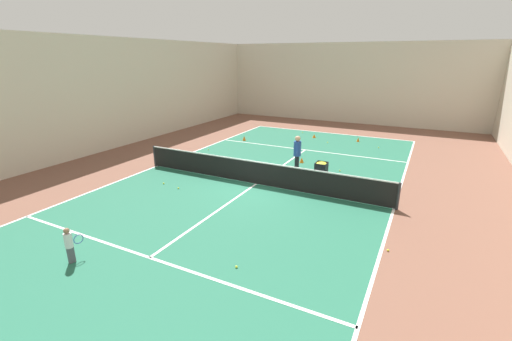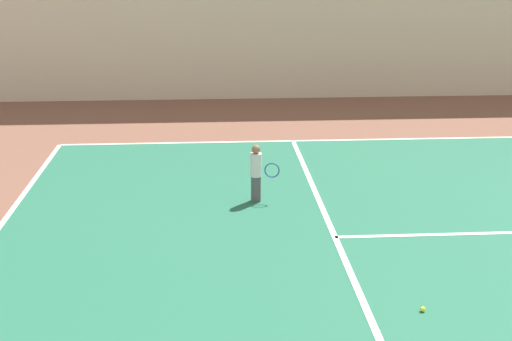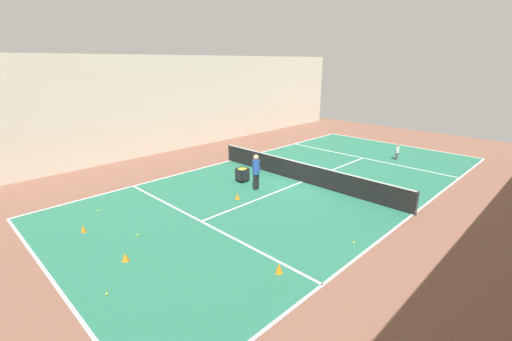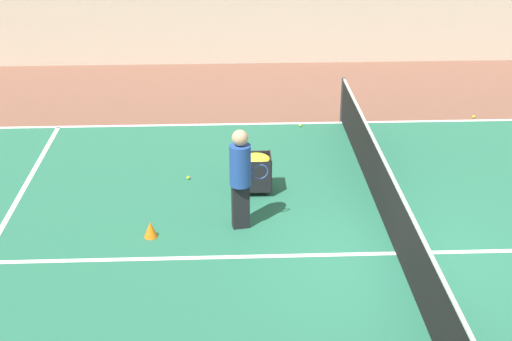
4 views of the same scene
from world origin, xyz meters
The scene contains 29 objects.
ground_plane centered at (0.00, 0.00, 0.00)m, with size 38.71×38.71×0.00m, color brown.
court_playing_area centered at (0.00, 0.00, 0.00)m, with size 11.87×24.67×0.00m.
line_baseline_near centered at (0.00, -12.34, 0.01)m, with size 11.87×0.10×0.00m, color white.
line_baseline_far centered at (0.00, 12.34, 0.01)m, with size 11.87×0.10×0.00m, color white.
line_sideline_left centered at (-5.93, 0.00, 0.01)m, with size 0.10×24.67×0.00m, color white.
line_sideline_right centered at (5.93, 0.00, 0.01)m, with size 0.10×24.67×0.00m, color white.
line_service_near centered at (0.00, -6.78, 0.01)m, with size 11.87×0.10×0.00m, color white.
line_service_far centered at (0.00, 6.78, 0.01)m, with size 11.87×0.10×0.00m, color white.
line_centre_service centered at (0.00, 0.00, 0.01)m, with size 0.10×13.57×0.00m, color white.
hall_enclosure_right centered at (11.03, 0.00, 3.35)m, with size 0.15×35.01×6.69m.
tennis_net centered at (0.00, 0.00, 0.57)m, with size 12.17×0.10×1.09m.
player_near_baseline centered at (-1.79, -7.94, 0.62)m, with size 0.25×0.56×1.08m.
coach_at_net centered at (1.01, 2.55, 1.06)m, with size 0.43×0.71×1.84m.
ball_cart centered at (2.37, 2.23, 0.54)m, with size 0.54×0.58×0.77m.
training_cone_0 centered at (0.72, 4.12, 0.15)m, with size 0.24×0.24×0.29m, color orange.
training_cone_1 centered at (2.49, 10.52, 0.15)m, with size 0.19×0.19×0.29m, color orange.
training_cone_2 centered at (-4.62, 7.24, 0.16)m, with size 0.24×0.24×0.32m, color orange.
training_cone_3 centered at (-0.56, 10.29, 0.13)m, with size 0.25×0.25×0.25m, color orange.
tennis_ball_0 centered at (-1.86, 11.45, 0.04)m, with size 0.07×0.07×0.07m, color yellow.
tennis_ball_1 centered at (2.50, -6.07, 0.04)m, with size 0.07×0.07×0.07m, color yellow.
tennis_ball_2 centered at (0.74, 9.19, 0.04)m, with size 0.07×0.07×0.07m, color yellow.
tennis_ball_3 centered at (2.96, 3.57, 0.04)m, with size 0.07×0.07×0.07m, color yellow.
tennis_ball_4 centered at (4.02, 9.36, 0.04)m, with size 0.07×0.07×0.07m, color yellow.
tennis_ball_5 centered at (-2.78, -2.09, 0.04)m, with size 0.07×0.07×0.07m, color yellow.
tennis_ball_6 centered at (6.12, -3.27, 0.04)m, with size 0.07×0.07×0.07m, color yellow.
tennis_ball_7 centered at (-3.76, -1.93, 0.04)m, with size 0.07×0.07×0.07m, color yellow.
tennis_ball_8 centered at (5.72, 1.04, 0.04)m, with size 0.07×0.07×0.07m, color yellow.
tennis_ball_9 centered at (5.30, -10.10, 0.04)m, with size 0.07×0.07×0.07m, color yellow.
tennis_ball_10 centered at (-5.36, 3.96, 0.04)m, with size 0.07×0.07×0.07m, color yellow.
Camera 3 is at (-10.55, 14.26, 6.29)m, focal length 24.00 mm.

